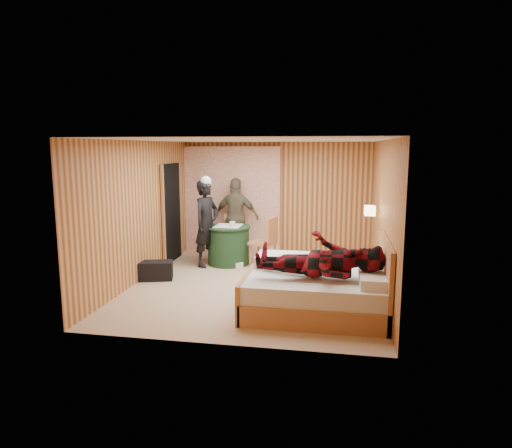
% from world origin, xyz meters
% --- Properties ---
extents(floor, '(4.20, 5.00, 0.01)m').
position_xyz_m(floor, '(0.00, 0.00, 0.00)').
color(floor, tan).
rests_on(floor, ground).
extents(ceiling, '(4.20, 5.00, 0.01)m').
position_xyz_m(ceiling, '(0.00, 0.00, 2.50)').
color(ceiling, white).
rests_on(ceiling, wall_back).
extents(wall_back, '(4.20, 0.02, 2.50)m').
position_xyz_m(wall_back, '(0.00, 2.50, 1.25)').
color(wall_back, tan).
rests_on(wall_back, floor).
extents(wall_left, '(0.02, 5.00, 2.50)m').
position_xyz_m(wall_left, '(-2.10, 0.00, 1.25)').
color(wall_left, tan).
rests_on(wall_left, floor).
extents(wall_right, '(0.02, 5.00, 2.50)m').
position_xyz_m(wall_right, '(2.10, 0.00, 1.25)').
color(wall_right, tan).
rests_on(wall_right, floor).
extents(curtain, '(2.20, 0.08, 2.40)m').
position_xyz_m(curtain, '(-1.00, 2.43, 1.20)').
color(curtain, white).
rests_on(curtain, floor).
extents(doorway, '(0.06, 0.90, 2.05)m').
position_xyz_m(doorway, '(-2.06, 1.40, 1.02)').
color(doorway, black).
rests_on(doorway, floor).
extents(wall_lamp, '(0.26, 0.24, 0.16)m').
position_xyz_m(wall_lamp, '(1.92, 0.45, 1.30)').
color(wall_lamp, gold).
rests_on(wall_lamp, wall_right).
extents(bed, '(2.04, 1.60, 1.10)m').
position_xyz_m(bed, '(1.12, -1.13, 0.32)').
color(bed, '#D58457').
rests_on(bed, floor).
extents(nightstand, '(0.38, 0.52, 0.50)m').
position_xyz_m(nightstand, '(1.88, 0.32, 0.26)').
color(nightstand, '#D58457').
rests_on(nightstand, floor).
extents(round_table, '(0.91, 0.91, 0.80)m').
position_xyz_m(round_table, '(-0.82, 1.33, 0.40)').
color(round_table, '#1E4122').
rests_on(round_table, floor).
extents(chair_far, '(0.55, 0.55, 0.93)m').
position_xyz_m(chair_far, '(-0.85, 2.04, 0.54)').
color(chair_far, '#D58457').
rests_on(chair_far, floor).
extents(chair_near, '(0.57, 0.57, 1.01)m').
position_xyz_m(chair_near, '(-0.00, 1.22, 0.59)').
color(chair_near, '#D58457').
rests_on(chair_near, floor).
extents(duffel_bag, '(0.66, 0.47, 0.34)m').
position_xyz_m(duffel_bag, '(-1.85, -0.02, 0.17)').
color(duffel_bag, black).
rests_on(duffel_bag, floor).
extents(sneaker_left, '(0.26, 0.13, 0.11)m').
position_xyz_m(sneaker_left, '(-0.58, 1.03, 0.06)').
color(sneaker_left, silver).
rests_on(sneaker_left, floor).
extents(sneaker_right, '(0.30, 0.15, 0.13)m').
position_xyz_m(sneaker_right, '(0.10, 0.43, 0.06)').
color(sneaker_right, silver).
rests_on(sneaker_right, floor).
extents(woman_standing, '(0.64, 0.75, 1.74)m').
position_xyz_m(woman_standing, '(-1.21, 1.10, 0.87)').
color(woman_standing, black).
rests_on(woman_standing, floor).
extents(man_at_table, '(1.05, 0.52, 1.72)m').
position_xyz_m(man_at_table, '(-0.82, 2.09, 0.86)').
color(man_at_table, brown).
rests_on(man_at_table, floor).
extents(man_on_bed, '(0.86, 0.67, 1.77)m').
position_xyz_m(man_on_bed, '(1.15, -1.36, 0.98)').
color(man_on_bed, maroon).
rests_on(man_on_bed, bed).
extents(book_lower, '(0.22, 0.26, 0.02)m').
position_xyz_m(book_lower, '(1.88, 0.27, 0.51)').
color(book_lower, silver).
rests_on(book_lower, nightstand).
extents(book_upper, '(0.20, 0.25, 0.02)m').
position_xyz_m(book_upper, '(1.88, 0.27, 0.53)').
color(book_upper, silver).
rests_on(book_upper, nightstand).
extents(cup_nightstand, '(0.13, 0.13, 0.09)m').
position_xyz_m(cup_nightstand, '(1.88, 0.45, 0.54)').
color(cup_nightstand, silver).
rests_on(cup_nightstand, nightstand).
extents(cup_table, '(0.15, 0.15, 0.10)m').
position_xyz_m(cup_table, '(-0.72, 1.28, 0.85)').
color(cup_table, silver).
rests_on(cup_table, round_table).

